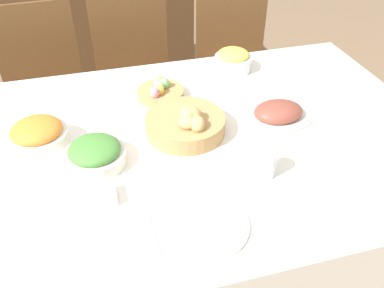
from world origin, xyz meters
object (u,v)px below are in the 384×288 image
(chair_far_left, at_px, (46,92))
(dinner_plate, at_px, (205,225))
(egg_basket, at_px, (160,91))
(pineapple_bowl, at_px, (233,60))
(carrot_bowl, at_px, (38,136))
(fork, at_px, (153,237))
(drinking_cup, at_px, (266,163))
(sideboard, at_px, (97,32))
(green_salad_bowl, at_px, (95,154))
(bread_basket, at_px, (186,123))
(chair_far_right, at_px, (234,68))
(ham_platter, at_px, (278,113))
(butter_dish, at_px, (97,197))
(chair_far_center, at_px, (137,81))
(spoon, at_px, (264,213))
(knife, at_px, (255,215))

(chair_far_left, distance_m, dinner_plate, 1.46)
(egg_basket, height_order, pineapple_bowl, pineapple_bowl)
(egg_basket, relative_size, pineapple_bowl, 1.16)
(carrot_bowl, xyz_separation_m, fork, (0.30, -0.49, -0.05))
(pineapple_bowl, bearing_deg, carrot_bowl, -156.24)
(egg_basket, relative_size, drinking_cup, 2.06)
(fork, relative_size, drinking_cup, 1.73)
(sideboard, height_order, fork, sideboard)
(green_salad_bowl, relative_size, fork, 1.24)
(sideboard, bearing_deg, drinking_cup, -79.53)
(bread_basket, bearing_deg, sideboard, 96.57)
(chair_far_right, height_order, ham_platter, chair_far_right)
(sideboard, distance_m, dinner_plate, 2.35)
(bread_basket, height_order, butter_dish, bread_basket)
(pineapple_bowl, bearing_deg, chair_far_right, 67.54)
(chair_far_center, bearing_deg, carrot_bowl, -119.90)
(dinner_plate, bearing_deg, spoon, 0.00)
(chair_far_right, height_order, carrot_bowl, chair_far_right)
(chair_far_left, xyz_separation_m, knife, (0.64, -1.34, 0.26))
(dinner_plate, relative_size, knife, 1.51)
(knife, distance_m, butter_dish, 0.46)
(chair_far_right, xyz_separation_m, fork, (-0.73, -1.34, 0.26))
(bread_basket, height_order, ham_platter, bread_basket)
(knife, relative_size, drinking_cup, 1.73)
(carrot_bowl, height_order, butter_dish, carrot_bowl)
(chair_far_left, distance_m, pineapple_bowl, 1.05)
(carrot_bowl, bearing_deg, spoon, -38.19)
(chair_far_left, height_order, pineapple_bowl, chair_far_left)
(spoon, bearing_deg, chair_far_center, 99.91)
(egg_basket, bearing_deg, spoon, -77.68)
(dinner_plate, bearing_deg, chair_far_left, 110.17)
(carrot_bowl, xyz_separation_m, knife, (0.59, -0.49, -0.05))
(bread_basket, xyz_separation_m, spoon, (0.12, -0.44, -0.04))
(egg_basket, xyz_separation_m, pineapple_bowl, (0.37, 0.15, 0.02))
(chair_far_center, distance_m, green_salad_bowl, 1.07)
(chair_far_right, xyz_separation_m, chair_far_left, (-1.08, 0.00, 0.00))
(chair_far_center, relative_size, egg_basket, 4.99)
(spoon, distance_m, butter_dish, 0.49)
(green_salad_bowl, bearing_deg, chair_far_left, 102.83)
(carrot_bowl, bearing_deg, fork, -58.49)
(chair_far_right, xyz_separation_m, spoon, (-0.41, -1.34, 0.26))
(chair_far_right, bearing_deg, sideboard, 131.80)
(dinner_plate, bearing_deg, green_salad_bowl, 127.02)
(dinner_plate, height_order, butter_dish, butter_dish)
(chair_far_center, distance_m, knife, 1.38)
(carrot_bowl, height_order, dinner_plate, carrot_bowl)
(carrot_bowl, bearing_deg, chair_far_right, 39.49)
(bread_basket, relative_size, egg_basket, 1.49)
(egg_basket, bearing_deg, carrot_bowl, -154.92)
(carrot_bowl, bearing_deg, chair_far_center, 62.03)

